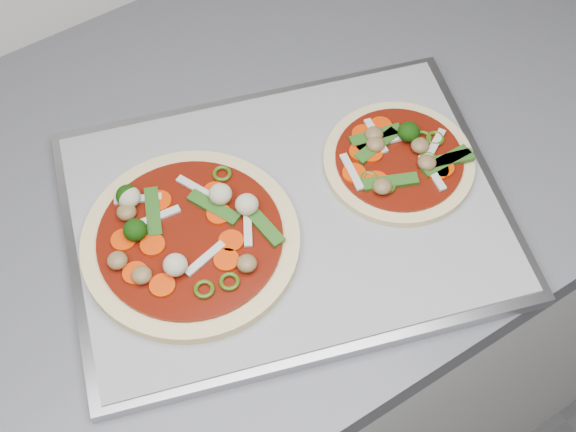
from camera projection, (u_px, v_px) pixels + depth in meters
base_cabinet at (274, 333)px, 1.28m from camera, size 3.60×0.60×0.86m
countertop at (268, 165)px, 0.90m from camera, size 3.60×0.60×0.04m
baking_tray at (286, 215)px, 0.84m from camera, size 0.53×0.45×0.01m
parchment at (286, 211)px, 0.83m from camera, size 0.50×0.43×0.00m
pizza_left at (189, 238)px, 0.80m from camera, size 0.22×0.22×0.04m
pizza_right at (399, 159)px, 0.85m from camera, size 0.22×0.22×0.03m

